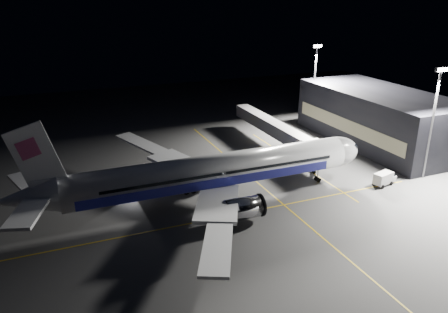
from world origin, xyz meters
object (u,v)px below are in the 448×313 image
safety_cone_b (231,179)px  jet_bridge (278,130)px  floodlight_mast_north (315,78)px  floodlight_mast_south (434,114)px  safety_cone_c (230,185)px  service_truck (385,178)px  baggage_tug (135,188)px  safety_cone_a (171,172)px  airliner (208,173)px

safety_cone_b → jet_bridge: bearing=35.8°
floodlight_mast_north → floodlight_mast_south: (0.00, -38.00, 0.00)m
floodlight_mast_north → floodlight_mast_south: 38.00m
safety_cone_b → safety_cone_c: 2.69m
service_truck → safety_cone_c: size_ratio=7.85×
floodlight_mast_north → safety_cone_c: bearing=-141.6°
jet_bridge → safety_cone_c: (-17.22, -13.95, -4.26)m
floodlight_mast_south → service_truck: floodlight_mast_south is taller
jet_bridge → floodlight_mast_north: floodlight_mast_north is taller
jet_bridge → floodlight_mast_south: 31.05m
floodlight_mast_north → safety_cone_b: 44.16m
safety_cone_c → floodlight_mast_north: bearing=38.4°
baggage_tug → safety_cone_c: bearing=11.5°
floodlight_mast_north → safety_cone_c: size_ratio=32.40×
baggage_tug → floodlight_mast_south: bearing=9.7°
jet_bridge → floodlight_mast_south: bearing=-53.2°
service_truck → baggage_tug: 44.68m
safety_cone_a → safety_cone_b: bearing=-38.1°
jet_bridge → floodlight_mast_north: bearing=37.7°
floodlight_mast_north → jet_bridge: bearing=-142.3°
airliner → baggage_tug: size_ratio=19.04×
baggage_tug → service_truck: bearing=6.8°
safety_cone_a → floodlight_mast_south: bearing=-24.7°
airliner → safety_cone_b: (7.08, 6.51, -4.85)m
floodlight_mast_north → safety_cone_b: (-34.00, -25.48, -12.06)m
service_truck → safety_cone_a: bearing=136.3°
safety_cone_a → baggage_tug: bearing=-143.3°
jet_bridge → baggage_tug: bearing=-163.3°
jet_bridge → baggage_tug: (-33.61, -10.06, -3.71)m
safety_cone_c → safety_cone_b: bearing=63.1°
airliner → safety_cone_a: bearing=100.1°
floodlight_mast_south → baggage_tug: bearing=164.8°
floodlight_mast_north → baggage_tug: (-51.61, -23.99, -11.50)m
floodlight_mast_north → floodlight_mast_south: same height
floodlight_mast_south → safety_cone_a: size_ratio=34.89×
jet_bridge → safety_cone_b: bearing=-144.2°
service_truck → safety_cone_b: 27.79m
jet_bridge → airliner: bearing=-142.0°
floodlight_mast_south → safety_cone_c: floodlight_mast_south is taller
safety_cone_c → jet_bridge: bearing=39.0°
safety_cone_a → safety_cone_b: safety_cone_b is taller
floodlight_mast_north → airliner: bearing=-142.1°
airliner → jet_bridge: size_ratio=1.79×
airliner → floodlight_mast_north: size_ratio=2.97×
airliner → jet_bridge: bearing=38.0°
airliner → jet_bridge: (23.08, 18.06, -0.58)m
jet_bridge → safety_cone_c: 22.57m
airliner → floodlight_mast_north: (41.08, 31.99, 7.21)m
airliner → service_truck: (31.94, -5.85, -3.87)m
floodlight_mast_north → baggage_tug: size_ratio=6.41×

